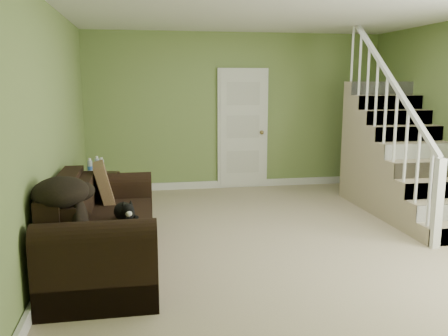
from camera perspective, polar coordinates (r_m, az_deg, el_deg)
name	(u,v)px	position (r m, az deg, el deg)	size (l,w,h in m)	color
floor	(282,237)	(5.66, 7.00, -8.28)	(5.00, 5.50, 0.01)	tan
ceiling	(287,6)	(5.42, 7.64, 18.73)	(5.00, 5.50, 0.01)	white
wall_back	(236,112)	(8.05, 1.51, 6.81)	(5.00, 0.04, 2.60)	#78924F
wall_front	(429,173)	(2.90, 23.46, -0.56)	(5.00, 0.04, 2.60)	#78924F
wall_left	(52,131)	(5.23, -19.95, 4.22)	(0.04, 5.50, 2.60)	#78924F
baseboard_back	(236,184)	(8.19, 1.51, -1.89)	(5.00, 0.04, 0.12)	white
baseboard_left	(63,245)	(5.49, -18.83, -8.74)	(0.04, 5.50, 0.12)	white
door	(243,129)	(8.05, 2.27, 4.70)	(0.86, 0.12, 2.02)	white
staircase	(399,165)	(7.16, 20.28, 0.40)	(1.00, 2.51, 2.82)	tan
sofa	(100,234)	(4.85, -14.64, -7.66)	(0.95, 2.21, 0.87)	black
side_table	(98,195)	(6.58, -14.93, -3.18)	(0.58, 0.58, 0.82)	black
cat	(124,212)	(4.67, -11.92, -5.23)	(0.30, 0.51, 0.25)	black
banana	(124,220)	(4.64, -11.98, -6.16)	(0.06, 0.21, 0.06)	yellow
throw_pillow	(104,184)	(5.52, -14.23, -1.89)	(0.12, 0.48, 0.48)	#462B1C
throw_blanket	(61,192)	(4.15, -19.07, -2.76)	(0.45, 0.59, 0.25)	black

